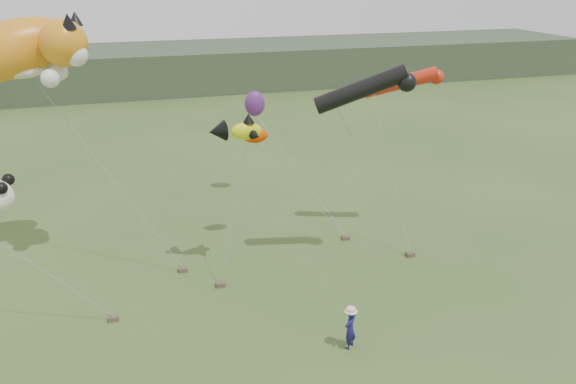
# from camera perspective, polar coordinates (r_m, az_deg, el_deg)

# --- Properties ---
(ground) EXTENTS (120.00, 120.00, 0.00)m
(ground) POSITION_cam_1_polar(r_m,az_deg,el_deg) (19.37, 4.18, -15.09)
(ground) COLOR #385123
(ground) RESTS_ON ground
(headland) EXTENTS (90.00, 13.00, 4.00)m
(headland) POSITION_cam_1_polar(r_m,az_deg,el_deg) (59.94, -14.01, 11.98)
(headland) COLOR #2D3D28
(headland) RESTS_ON ground
(festival_attendant) EXTENTS (0.61, 0.60, 1.42)m
(festival_attendant) POSITION_cam_1_polar(r_m,az_deg,el_deg) (18.85, 6.33, -13.67)
(festival_attendant) COLOR #181656
(festival_attendant) RESTS_ON ground
(sandbag_anchors) EXTENTS (12.69, 3.89, 0.18)m
(sandbag_anchors) POSITION_cam_1_polar(r_m,az_deg,el_deg) (23.21, -2.61, -7.95)
(sandbag_anchors) COLOR brown
(sandbag_anchors) RESTS_ON ground
(cat_kite) EXTENTS (6.17, 3.61, 3.09)m
(cat_kite) POSITION_cam_1_polar(r_m,az_deg,el_deg) (23.58, -25.30, 12.97)
(cat_kite) COLOR orange
(cat_kite) RESTS_ON ground
(fish_kite) EXTENTS (2.14, 1.42, 1.07)m
(fish_kite) POSITION_cam_1_polar(r_m,az_deg,el_deg) (21.32, -5.33, 6.24)
(fish_kite) COLOR #D8E111
(fish_kite) RESTS_ON ground
(tube_kites) EXTENTS (6.40, 4.19, 2.01)m
(tube_kites) POSITION_cam_1_polar(r_m,az_deg,el_deg) (23.05, 9.91, 10.64)
(tube_kites) COLOR black
(tube_kites) RESTS_ON ground
(misc_kites) EXTENTS (2.35, 6.12, 1.31)m
(misc_kites) POSITION_cam_1_polar(r_m,az_deg,el_deg) (27.78, -3.39, 8.08)
(misc_kites) COLOR #E43600
(misc_kites) RESTS_ON ground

